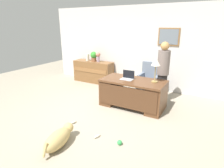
# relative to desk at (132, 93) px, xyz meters

# --- Properties ---
(ground_plane) EXTENTS (12.00, 12.00, 0.00)m
(ground_plane) POSITION_rel_desk_xyz_m (-0.51, -0.87, -0.40)
(ground_plane) COLOR #9E937F
(back_wall) EXTENTS (7.00, 0.16, 2.70)m
(back_wall) POSITION_rel_desk_xyz_m (-0.50, 1.73, 0.95)
(back_wall) COLOR silver
(back_wall) RESTS_ON ground_plane
(desk) EXTENTS (1.64, 0.83, 0.74)m
(desk) POSITION_rel_desk_xyz_m (0.00, 0.00, 0.00)
(desk) COLOR brown
(desk) RESTS_ON ground_plane
(credenza) EXTENTS (1.53, 0.50, 0.79)m
(credenza) POSITION_rel_desk_xyz_m (-2.19, 1.38, -0.00)
(credenza) COLOR brown
(credenza) RESTS_ON ground_plane
(armchair) EXTENTS (0.60, 0.59, 1.02)m
(armchair) POSITION_rel_desk_xyz_m (0.12, 1.03, 0.07)
(armchair) COLOR slate
(armchair) RESTS_ON ground_plane
(person_standing) EXTENTS (0.32, 0.32, 1.68)m
(person_standing) POSITION_rel_desk_xyz_m (0.58, 0.69, 0.47)
(person_standing) COLOR #262323
(person_standing) RESTS_ON ground_plane
(dog_lying) EXTENTS (0.41, 0.86, 0.30)m
(dog_lying) POSITION_rel_desk_xyz_m (-0.48, -2.20, -0.24)
(dog_lying) COLOR tan
(dog_lying) RESTS_ON ground_plane
(laptop) EXTENTS (0.32, 0.22, 0.22)m
(laptop) POSITION_rel_desk_xyz_m (-0.16, 0.03, 0.40)
(laptop) COLOR #B2B5BA
(laptop) RESTS_ON desk
(desk_lamp) EXTENTS (0.22, 0.22, 0.60)m
(desk_lamp) POSITION_rel_desk_xyz_m (0.53, 0.12, 0.81)
(desk_lamp) COLOR #9E8447
(desk_lamp) RESTS_ON desk
(vase_with_flowers) EXTENTS (0.17, 0.17, 0.36)m
(vase_with_flowers) POSITION_rel_desk_xyz_m (-1.97, 1.38, 0.61)
(vase_with_flowers) COLOR #A48CA5
(vase_with_flowers) RESTS_ON credenza
(vase_empty) EXTENTS (0.13, 0.13, 0.26)m
(vase_empty) POSITION_rel_desk_xyz_m (-2.45, 1.38, 0.52)
(vase_empty) COLOR silver
(vase_empty) RESTS_ON credenza
(potted_plant) EXTENTS (0.24, 0.24, 0.36)m
(potted_plant) POSITION_rel_desk_xyz_m (-2.16, 1.38, 0.59)
(potted_plant) COLOR brown
(potted_plant) RESTS_ON credenza
(dog_toy_ball) EXTENTS (0.09, 0.09, 0.09)m
(dog_toy_ball) POSITION_rel_desk_xyz_m (0.47, -1.64, -0.35)
(dog_toy_ball) COLOR green
(dog_toy_ball) RESTS_ON ground_plane
(dog_toy_bone) EXTENTS (0.08, 0.15, 0.05)m
(dog_toy_bone) POSITION_rel_desk_xyz_m (-0.78, -1.46, -0.37)
(dog_toy_bone) COLOR beige
(dog_toy_bone) RESTS_ON ground_plane
(dog_toy_plush) EXTENTS (0.09, 0.17, 0.05)m
(dog_toy_plush) POSITION_rel_desk_xyz_m (-0.02, -1.65, -0.37)
(dog_toy_plush) COLOR beige
(dog_toy_plush) RESTS_ON ground_plane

